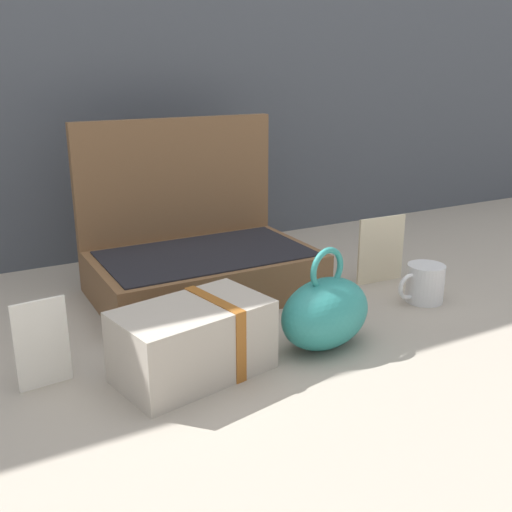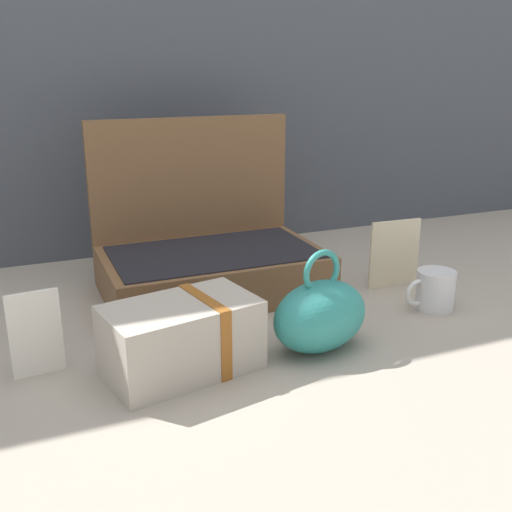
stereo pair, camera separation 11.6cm
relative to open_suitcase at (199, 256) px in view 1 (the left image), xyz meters
name	(u,v)px [view 1 (the left image)]	position (x,y,z in m)	size (l,w,h in m)	color
ground_plane	(261,319)	(0.05, -0.21, -0.08)	(6.00, 6.00, 0.00)	#9E9384
open_suitcase	(199,256)	(0.00, 0.00, 0.00)	(0.48, 0.32, 0.38)	brown
teal_pouch_handbag	(325,312)	(0.09, -0.37, -0.02)	(0.21, 0.16, 0.19)	teal
cream_toiletry_bag	(195,340)	(-0.16, -0.35, -0.02)	(0.27, 0.19, 0.13)	#B2A899
coffee_mug	(424,283)	(0.41, -0.29, -0.04)	(0.12, 0.08, 0.08)	silver
info_card_left	(42,344)	(-0.39, -0.27, -0.01)	(0.08, 0.01, 0.15)	white
poster_card_right	(381,250)	(0.40, -0.15, 0.00)	(0.13, 0.01, 0.16)	beige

